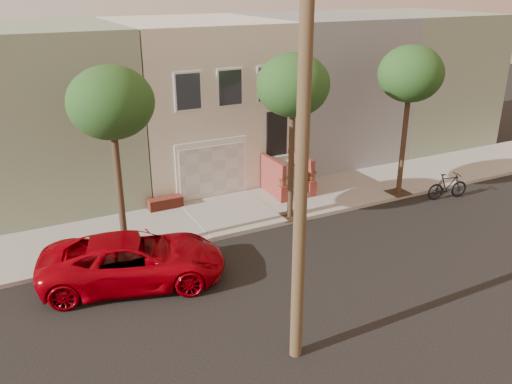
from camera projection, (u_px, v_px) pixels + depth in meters
name	position (u px, v px, depth m)	size (l,w,h in m)	color
ground	(324.00, 270.00, 17.36)	(90.00, 90.00, 0.00)	black
sidewalk	(251.00, 209.00, 21.75)	(40.00, 3.70, 0.15)	#99968B
house_row	(196.00, 97.00, 25.27)	(33.10, 11.70, 7.00)	beige
tree_left	(111.00, 104.00, 16.32)	(2.70, 2.57, 6.30)	#2D2116
tree_mid	(293.00, 86.00, 19.06)	(2.70, 2.57, 6.30)	#2D2116
tree_right	(411.00, 75.00, 21.39)	(2.70, 2.57, 6.30)	#2D2116
pickup_truck	(134.00, 260.00, 16.36)	(2.59, 5.61, 1.56)	#A0000B
motorcycle	(448.00, 186.00, 22.82)	(0.54, 1.92, 1.15)	black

